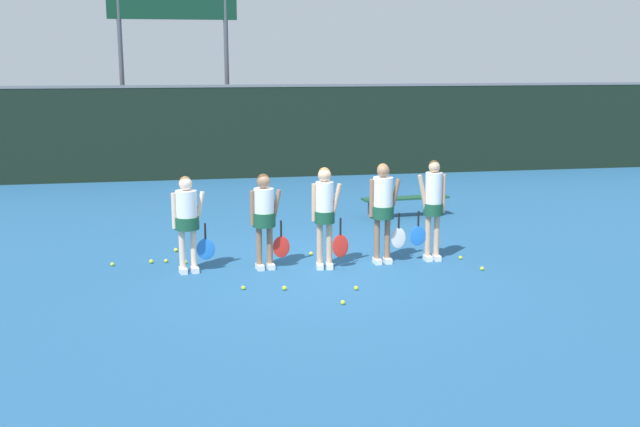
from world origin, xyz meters
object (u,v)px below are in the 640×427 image
at_px(player_4, 433,202).
at_px(tennis_ball_11, 311,254).
at_px(tennis_ball_5, 482,269).
at_px(scoreboard, 172,9).
at_px(player_3, 383,204).
at_px(tennis_ball_6, 356,288).
at_px(bench_courtside, 405,200).
at_px(player_2, 325,209).
at_px(tennis_ball_2, 112,264).
at_px(tennis_ball_1, 176,250).
at_px(tennis_ball_8, 151,261).
at_px(tennis_ball_7, 284,288).
at_px(tennis_ball_4, 166,261).
at_px(player_0, 187,216).
at_px(tennis_ball_10, 343,302).
at_px(tennis_ball_0, 185,262).
at_px(player_1, 264,213).
at_px(tennis_ball_9, 461,258).
at_px(tennis_ball_3, 243,288).

distance_m(player_4, tennis_ball_11, 2.37).
bearing_deg(tennis_ball_5, scoreboard, 112.34).
height_order(player_3, tennis_ball_6, player_3).
relative_size(bench_courtside, tennis_ball_6, 30.12).
distance_m(player_2, tennis_ball_11, 1.31).
relative_size(tennis_ball_2, tennis_ball_5, 0.97).
height_order(bench_courtside, tennis_ball_5, bench_courtside).
bearing_deg(tennis_ball_1, tennis_ball_8, -119.59).
xyz_separation_m(player_2, tennis_ball_6, (0.24, -1.31, -0.99)).
xyz_separation_m(tennis_ball_1, tennis_ball_7, (1.65, -2.68, -0.00)).
bearing_deg(tennis_ball_4, tennis_ball_11, 0.76).
xyz_separation_m(player_0, tennis_ball_10, (2.16, -2.12, -0.92)).
height_order(tennis_ball_1, tennis_ball_10, tennis_ball_1).
bearing_deg(tennis_ball_11, player_2, -84.01).
distance_m(player_3, tennis_ball_7, 2.48).
bearing_deg(tennis_ball_7, player_3, 33.72).
relative_size(tennis_ball_0, tennis_ball_2, 1.08).
bearing_deg(bench_courtside, tennis_ball_0, -151.77).
relative_size(scoreboard, player_4, 3.57).
distance_m(bench_courtside, tennis_ball_4, 6.03).
distance_m(bench_courtside, player_1, 5.15).
xyz_separation_m(tennis_ball_6, tennis_ball_9, (2.23, 1.42, -0.00)).
distance_m(player_1, tennis_ball_11, 1.48).
bearing_deg(tennis_ball_3, tennis_ball_7, -12.76).
distance_m(tennis_ball_4, tennis_ball_9, 5.18).
relative_size(scoreboard, tennis_ball_2, 97.96).
xyz_separation_m(tennis_ball_9, tennis_ball_11, (-2.56, 0.75, 0.00)).
height_order(bench_courtside, tennis_ball_8, bench_courtside).
bearing_deg(player_0, scoreboard, 80.93).
distance_m(tennis_ball_0, tennis_ball_2, 1.24).
xyz_separation_m(bench_courtside, tennis_ball_11, (-2.66, -2.95, -0.36)).
xyz_separation_m(tennis_ball_5, tennis_ball_11, (-2.66, 1.49, 0.00)).
xyz_separation_m(tennis_ball_7, tennis_ball_11, (0.75, 1.98, -0.00)).
bearing_deg(tennis_ball_3, player_4, 18.69).
xyz_separation_m(tennis_ball_6, tennis_ball_8, (-3.15, 2.14, 0.00)).
bearing_deg(player_3, tennis_ball_0, 168.84).
bearing_deg(player_3, scoreboard, 104.88).
height_order(tennis_ball_2, tennis_ball_4, tennis_ball_4).
bearing_deg(tennis_ball_7, tennis_ball_5, 8.14).
bearing_deg(bench_courtside, player_2, -128.34).
height_order(bench_courtside, tennis_ball_11, bench_courtside).
relative_size(player_1, tennis_ball_1, 22.62).
xyz_separation_m(tennis_ball_5, tennis_ball_7, (-3.41, -0.49, 0.00)).
distance_m(player_3, player_4, 0.91).
relative_size(bench_courtside, tennis_ball_8, 28.30).
relative_size(tennis_ball_8, tennis_ball_11, 1.04).
bearing_deg(tennis_ball_8, scoreboard, 87.55).
relative_size(tennis_ball_4, tennis_ball_7, 0.96).
height_order(player_3, tennis_ball_0, player_3).
bearing_deg(tennis_ball_11, player_1, -141.96).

